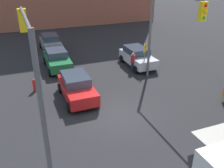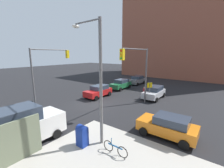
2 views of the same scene
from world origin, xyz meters
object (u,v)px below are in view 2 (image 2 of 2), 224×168
object	(u,v)px
street_lamp_corner	(97,73)
pedestrian_crossing	(144,93)
sedan_orange	(168,126)
mailbox_blue	(82,135)
sedan_silver	(154,92)
fire_hydrant	(96,88)
van_white_delivery	(19,128)
sedan_gray	(137,80)
traffic_signal_se_corner	(48,65)
coupe_green	(121,84)
hatchback_red	(98,91)
traffic_signal_nw_corner	(138,66)
bicycle_leaning_on_fence	(115,149)

from	to	relation	value
street_lamp_corner	pedestrian_crossing	distance (m)	11.74
sedan_orange	pedestrian_crossing	xyz separation A→B (m)	(-7.59, -5.32, 0.00)
mailbox_blue	sedan_silver	size ratio (longest dim) A/B	0.34
fire_hydrant	van_white_delivery	xyz separation A→B (m)	(13.62, 6.00, 0.79)
fire_hydrant	pedestrian_crossing	bearing A→B (deg)	95.71
sedan_silver	sedan_gray	xyz separation A→B (m)	(-7.28, -6.35, -0.00)
mailbox_blue	van_white_delivery	xyz separation A→B (m)	(2.42, -3.20, 0.52)
traffic_signal_se_corner	coupe_green	bearing A→B (deg)	167.17
van_white_delivery	pedestrian_crossing	distance (m)	14.56
sedan_gray	pedestrian_crossing	distance (m)	9.92
hatchback_red	van_white_delivery	world-z (taller)	van_white_delivery
hatchback_red	coupe_green	bearing A→B (deg)	-178.03
traffic_signal_nw_corner	hatchback_red	world-z (taller)	traffic_signal_nw_corner
coupe_green	pedestrian_crossing	bearing A→B (deg)	61.91
mailbox_blue	bicycle_leaning_on_fence	distance (m)	2.32
sedan_gray	coupe_green	bearing A→B (deg)	-3.13
sedan_orange	hatchback_red	bearing A→B (deg)	-113.34
street_lamp_corner	sedan_orange	xyz separation A→B (m)	(-3.38, 3.69, -3.86)
hatchback_red	sedan_gray	world-z (taller)	same
sedan_gray	bicycle_leaning_on_fence	world-z (taller)	sedan_gray
sedan_orange	sedan_gray	size ratio (longest dim) A/B	0.99
sedan_silver	sedan_gray	bearing A→B (deg)	-138.93
street_lamp_corner	mailbox_blue	size ratio (longest dim) A/B	5.59
sedan_gray	van_white_delivery	bearing A→B (deg)	8.52
street_lamp_corner	traffic_signal_nw_corner	bearing A→B (deg)	-172.92
sedan_gray	bicycle_leaning_on_fence	distance (m)	21.60
traffic_signal_nw_corner	pedestrian_crossing	bearing A→B (deg)	-168.55
fire_hydrant	coupe_green	xyz separation A→B (m)	(-3.84, 2.31, 0.36)
sedan_silver	sedan_gray	distance (m)	9.66
hatchback_red	sedan_gray	bearing A→B (deg)	179.58
traffic_signal_nw_corner	coupe_green	distance (m)	9.87
fire_hydrant	sedan_orange	world-z (taller)	sedan_orange
street_lamp_corner	sedan_silver	bearing A→B (deg)	-176.71
street_lamp_corner	sedan_orange	size ratio (longest dim) A/B	1.98
sedan_orange	bicycle_leaning_on_fence	bearing A→B (deg)	-26.77
coupe_green	traffic_signal_se_corner	bearing A→B (deg)	-12.83
street_lamp_corner	sedan_orange	bearing A→B (deg)	132.48
traffic_signal_nw_corner	pedestrian_crossing	size ratio (longest dim) A/B	3.97
bicycle_leaning_on_fence	sedan_orange	bearing A→B (deg)	153.23
street_lamp_corner	sedan_gray	distance (m)	20.88
traffic_signal_nw_corner	traffic_signal_se_corner	xyz separation A→B (m)	(4.95, -9.00, -0.04)
street_lamp_corner	bicycle_leaning_on_fence	world-z (taller)	street_lamp_corner
sedan_silver	hatchback_red	xyz separation A→B (m)	(3.96, -6.43, -0.00)
street_lamp_corner	sedan_gray	xyz separation A→B (m)	(-19.28, -7.04, -3.86)
van_white_delivery	pedestrian_crossing	xyz separation A→B (m)	(-14.42, 2.00, -0.43)
sedan_silver	traffic_signal_se_corner	bearing A→B (deg)	-44.41
sedan_silver	sedan_orange	size ratio (longest dim) A/B	1.03
street_lamp_corner	sedan_orange	world-z (taller)	street_lamp_corner
hatchback_red	bicycle_leaning_on_fence	bearing A→B (deg)	46.36
sedan_silver	sedan_orange	bearing A→B (deg)	26.92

